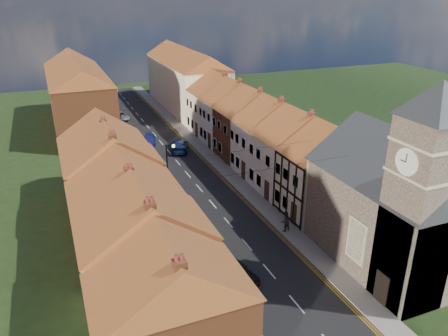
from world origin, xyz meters
The scene contains 26 objects.
ground centered at (0.00, 0.00, 0.00)m, with size 160.00×160.00×0.00m, color #273B19.
road centered at (0.00, 30.00, 0.01)m, with size 7.00×90.00×0.02m, color black.
pavement_left centered at (-4.40, 30.00, 0.06)m, with size 1.80×90.00×0.12m, color gray.
pavement_right centered at (4.40, 30.00, 0.06)m, with size 1.80×90.00×0.12m, color gray.
church centered at (9.36, 3.32, 5.88)m, with size 11.25×14.25×15.20m.
cottage_r_tudor centered at (9.27, 12.70, 4.47)m, with size 8.30×5.20×9.00m.
cottage_r_white_near centered at (9.30, 18.10, 4.47)m, with size 8.30×6.00×9.00m.
cottage_r_cream_mid centered at (9.30, 23.50, 4.48)m, with size 8.30×5.20×9.00m.
cottage_r_pink centered at (9.30, 28.90, 4.47)m, with size 8.30×6.00×9.00m.
cottage_r_white_far centered at (9.30, 34.30, 4.48)m, with size 8.30×5.20×9.00m.
cottage_r_cream_far centered at (9.30, 39.70, 4.47)m, with size 8.30×6.00×9.00m.
cottage_l_brick_near centered at (-9.30, -0.25, 4.37)m, with size 8.30×5.70×8.80m.
cottage_l_cream centered at (-9.30, 5.55, 4.52)m, with size 8.30×6.30×9.10m.
cottage_l_white centered at (-9.30, 11.95, 4.37)m, with size 8.30×6.90×8.80m.
cottage_l_brick_mid centered at (-9.30, 18.05, 4.53)m, with size 8.30×5.70×9.10m.
cottage_l_pink centered at (-9.30, 23.85, 4.37)m, with size 8.30×6.30×8.80m.
block_right_far centered at (9.30, 55.00, 5.29)m, with size 8.30×24.20×10.50m.
block_left_far centered at (-9.30, 50.00, 5.29)m, with size 8.30×24.20×10.50m.
lamppost centered at (-3.81, 20.00, 3.54)m, with size 0.88×0.15×6.00m.
car_near centered at (-2.83, 6.31, 0.75)m, with size 1.77×4.39×1.50m, color black.
car_mid centered at (-2.92, 30.29, 0.67)m, with size 1.41×4.04×1.33m, color #919298.
car_far centered at (-1.50, 38.32, 0.57)m, with size 1.59×3.91×1.13m, color navy.
car_distant centered at (-3.20, 51.56, 0.60)m, with size 2.00×4.34×1.21m, color #999DA0.
pedestrian_left centered at (-4.13, 7.46, 1.08)m, with size 0.70×0.46×1.92m, color black.
pedestrian_right centered at (3.98, 10.67, 1.06)m, with size 0.91×0.71×1.88m, color #2A2622.
car_far_b centered at (1.50, 34.00, 0.72)m, with size 2.01×4.95×1.44m, color navy.
Camera 1 is at (-13.62, -18.15, 19.97)m, focal length 35.00 mm.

